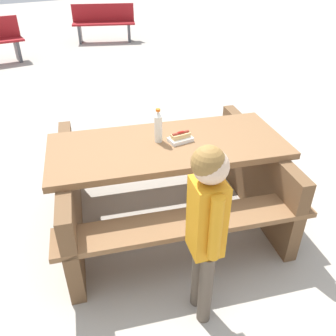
{
  "coord_description": "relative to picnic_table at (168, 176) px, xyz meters",
  "views": [
    {
      "loc": [
        -1.28,
        -1.95,
        2.01
      ],
      "look_at": [
        0.0,
        0.0,
        0.52
      ],
      "focal_mm": 37.19,
      "sensor_mm": 36.0,
      "label": 1
    }
  ],
  "objects": [
    {
      "name": "child_in_coat",
      "position": [
        -0.33,
        -0.87,
        0.34
      ],
      "size": [
        0.22,
        0.29,
        1.22
      ],
      "color": "brown",
      "rests_on": "ground"
    },
    {
      "name": "soda_bottle",
      "position": [
        -0.04,
        0.07,
        0.43
      ],
      "size": [
        0.06,
        0.06,
        0.27
      ],
      "color": "silver",
      "rests_on": "picnic_table"
    },
    {
      "name": "park_bench_mid",
      "position": [
        2.41,
        6.54,
        0.0
      ],
      "size": [
        1.53,
        1.0,
        0.85
      ],
      "color": "maroon",
      "rests_on": "ground"
    },
    {
      "name": "ground_plane",
      "position": [
        0.0,
        0.0,
        -0.44
      ],
      "size": [
        30.0,
        30.0,
        0.0
      ],
      "primitive_type": "plane",
      "color": "#ADA599",
      "rests_on": "ground"
    },
    {
      "name": "hotdog_tray",
      "position": [
        0.1,
        -0.03,
        0.34
      ],
      "size": [
        0.19,
        0.12,
        0.08
      ],
      "color": "white",
      "rests_on": "picnic_table"
    },
    {
      "name": "picnic_table",
      "position": [
        0.0,
        0.0,
        0.0
      ],
      "size": [
        2.16,
        1.92,
        0.75
      ],
      "color": "brown",
      "rests_on": "ground"
    }
  ]
}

